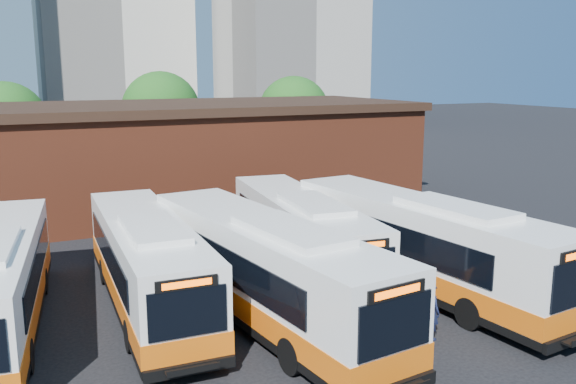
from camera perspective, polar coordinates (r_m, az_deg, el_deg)
name	(u,v)px	position (r m, az deg, el deg)	size (l,w,h in m)	color
ground	(345,313)	(21.83, 5.34, -11.24)	(220.00, 220.00, 0.00)	black
bus_west	(147,266)	(22.33, -13.01, -6.79)	(3.03, 12.49, 3.38)	white
bus_midwest	(265,274)	(20.59, -2.12, -7.69)	(4.28, 13.55, 3.64)	white
bus_mideast	(301,238)	(25.36, 1.24, -4.29)	(3.93, 12.65, 3.40)	white
bus_east	(422,248)	(24.06, 12.39, -5.11)	(4.18, 13.68, 3.68)	white
transit_worker	(431,311)	(20.04, 13.21, -10.79)	(0.67, 0.44, 1.84)	black
depot_building	(184,153)	(39.06, -9.67, 3.61)	(28.60, 12.60, 6.40)	maroon
tree_west	(6,123)	(49.45, -24.91, 5.92)	(6.00, 6.00, 7.65)	#382314
tree_mid	(161,111)	(52.88, -11.80, 7.47)	(6.56, 6.56, 8.36)	#382314
tree_east	(294,112)	(53.78, 0.54, 7.50)	(6.24, 6.24, 7.96)	#382314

